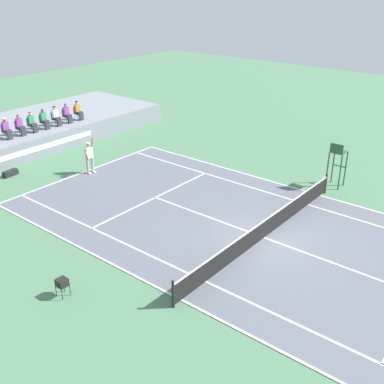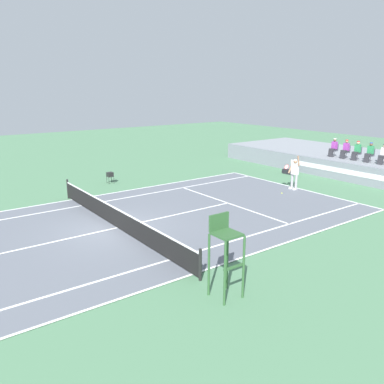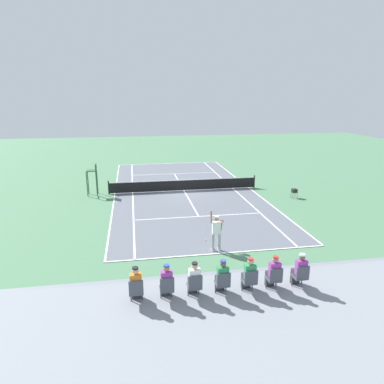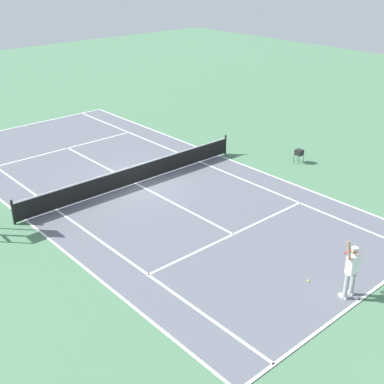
# 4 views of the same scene
# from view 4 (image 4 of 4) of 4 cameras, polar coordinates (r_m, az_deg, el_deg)

# --- Properties ---
(ground_plane) EXTENTS (80.00, 80.00, 0.00)m
(ground_plane) POSITION_cam_4_polar(r_m,az_deg,el_deg) (24.04, -6.33, 0.92)
(ground_plane) COLOR #4C7A56
(court) EXTENTS (11.08, 23.88, 0.03)m
(court) POSITION_cam_4_polar(r_m,az_deg,el_deg) (24.04, -6.33, 0.94)
(court) COLOR slate
(court) RESTS_ON ground
(net) EXTENTS (11.98, 0.10, 1.07)m
(net) POSITION_cam_4_polar(r_m,az_deg,el_deg) (23.83, -6.39, 2.07)
(net) COLOR black
(net) RESTS_ON ground
(tennis_player) EXTENTS (0.78, 0.62, 2.08)m
(tennis_player) POSITION_cam_4_polar(r_m,az_deg,el_deg) (16.55, 17.44, -8.35)
(tennis_player) COLOR #9E9EA3
(tennis_player) RESTS_ON ground
(tennis_ball) EXTENTS (0.07, 0.07, 0.07)m
(tennis_ball) POSITION_cam_4_polar(r_m,az_deg,el_deg) (17.44, 12.94, -9.67)
(tennis_ball) COLOR #D1E533
(tennis_ball) RESTS_ON ground
(ball_hopper) EXTENTS (0.36, 0.36, 0.70)m
(ball_hopper) POSITION_cam_4_polar(r_m,az_deg,el_deg) (26.74, 11.93, 4.39)
(ball_hopper) COLOR black
(ball_hopper) RESTS_ON ground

